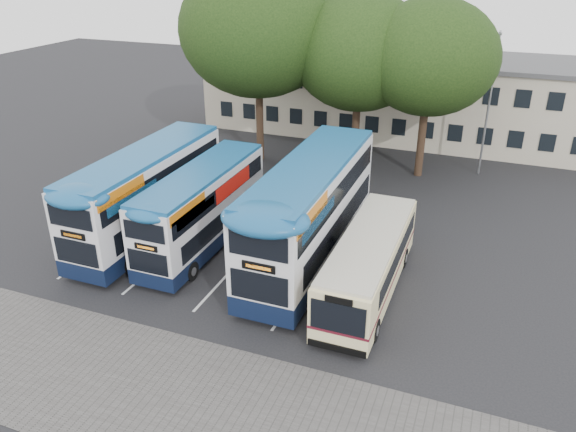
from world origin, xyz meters
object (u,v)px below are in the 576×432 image
Objects in this scene: tree_left at (258,30)px; bus_dd_mid at (203,205)px; bus_dd_left at (148,191)px; bus_single at (369,260)px; lamp_post at (490,98)px; tree_right at (430,58)px; bus_dd_right at (311,208)px; tree_mid at (360,52)px.

tree_left is 1.36× the size of bus_dd_mid.
bus_dd_mid is (3.11, 0.03, -0.30)m from bus_dd_left.
bus_single is (8.63, -1.22, -0.64)m from bus_dd_mid.
lamp_post is 15.28m from tree_left.
bus_single is at bearing -89.04° from tree_right.
tree_left is at bearing -175.72° from tree_right.
tree_left is 15.72m from bus_dd_right.
tree_left is 1.16× the size of tree_mid.
tree_right is 1.20× the size of bus_single.
tree_left reaches higher than bus_dd_left.
bus_dd_mid is 0.81× the size of bus_dd_right.
tree_left is 19.24m from bus_single.
tree_left reaches higher than tree_right.
bus_dd_right is (1.42, -13.26, -4.85)m from tree_mid.
tree_mid reaches higher than bus_dd_left.
tree_left is 11.03m from tree_right.
bus_dd_right reaches higher than bus_single.
tree_right is 0.94× the size of bus_dd_right.
tree_mid is at bearing -170.46° from lamp_post.
tree_left is at bearing 128.80° from bus_single.
bus_dd_right is at bearing -56.89° from tree_left.
lamp_post reaches higher than bus_single.
bus_single is at bearing -8.05° from bus_dd_mid.
tree_right reaches higher than bus_single.
tree_left is at bearing 87.48° from bus_dd_left.
bus_dd_left is (-7.07, -13.82, -5.07)m from tree_mid.
tree_left is (-14.62, -2.47, 3.67)m from lamp_post.
bus_dd_left is 3.12m from bus_dd_mid.
lamp_post is 0.77× the size of bus_dd_right.
bus_dd_right is at bearing -103.04° from tree_right.
tree_right is (10.93, 0.82, -1.19)m from tree_left.
tree_left is at bearing -170.42° from lamp_post.
bus_dd_mid is 1.04× the size of bus_single.
tree_right is at bearing -3.69° from tree_mid.
bus_dd_left is 8.51m from bus_dd_right.
bus_dd_left reaches higher than bus_single.
tree_right is at bearing -155.94° from lamp_post.
tree_mid is 4.43m from tree_right.
lamp_post is 4.74m from tree_right.
bus_dd_mid is at bearing 171.95° from bus_single.
bus_dd_left reaches higher than bus_dd_mid.
bus_single is at bearing -5.77° from bus_dd_left.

